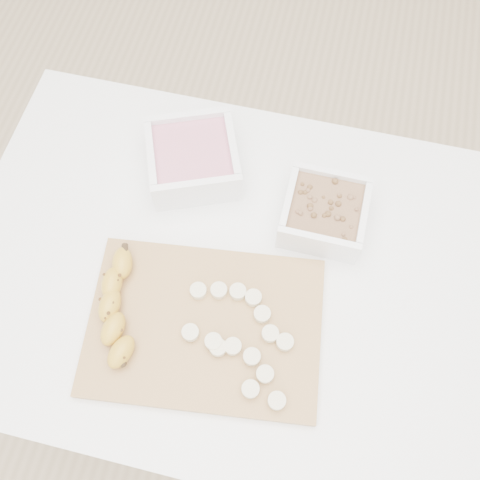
% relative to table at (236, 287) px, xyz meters
% --- Properties ---
extents(ground, '(3.50, 3.50, 0.00)m').
position_rel_table_xyz_m(ground, '(0.00, 0.00, -0.65)').
color(ground, '#C6AD89').
rests_on(ground, ground).
extents(table, '(1.00, 0.70, 0.75)m').
position_rel_table_xyz_m(table, '(0.00, 0.00, 0.00)').
color(table, white).
rests_on(table, ground).
extents(bowl_yogurt, '(0.21, 0.21, 0.08)m').
position_rel_table_xyz_m(bowl_yogurt, '(-0.13, 0.18, 0.13)').
color(bowl_yogurt, white).
rests_on(bowl_yogurt, table).
extents(bowl_granola, '(0.15, 0.15, 0.07)m').
position_rel_table_xyz_m(bowl_granola, '(0.13, 0.13, 0.13)').
color(bowl_granola, white).
rests_on(bowl_granola, table).
extents(cutting_board, '(0.42, 0.32, 0.01)m').
position_rel_table_xyz_m(cutting_board, '(-0.03, -0.11, 0.10)').
color(cutting_board, '#AD8A4A').
rests_on(cutting_board, table).
extents(banana, '(0.08, 0.21, 0.03)m').
position_rel_table_xyz_m(banana, '(-0.17, -0.13, 0.13)').
color(banana, gold).
rests_on(banana, cutting_board).
extents(banana_slices, '(0.19, 0.19, 0.02)m').
position_rel_table_xyz_m(banana_slices, '(0.04, -0.12, 0.12)').
color(banana_slices, beige).
rests_on(banana_slices, cutting_board).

